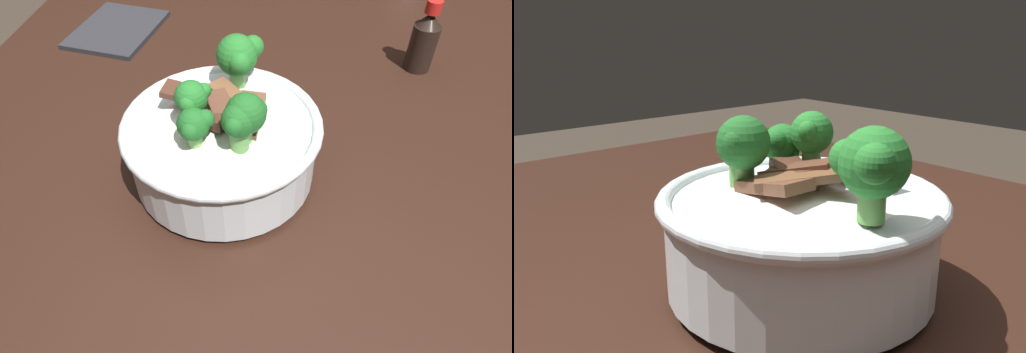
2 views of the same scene
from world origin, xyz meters
TOP-DOWN VIEW (x-y plane):
  - ground at (0.00, 0.00)m, footprint 10.00×10.00m
  - dining_table at (0.00, 0.00)m, footprint 1.39×1.03m
  - rice_bowl at (0.13, -0.09)m, footprint 0.22×0.22m
  - soy_sauce_bottle at (-0.14, 0.16)m, footprint 0.04×0.04m
  - folded_napkin at (-0.19, -0.34)m, footprint 0.18×0.15m

SIDE VIEW (x-z plane):
  - ground at x=0.00m, z-range 0.00..0.00m
  - dining_table at x=0.00m, z-range 0.29..1.09m
  - folded_napkin at x=-0.19m, z-range 0.80..0.81m
  - soy_sauce_bottle at x=-0.14m, z-range 0.79..0.90m
  - rice_bowl at x=0.13m, z-range 0.79..0.93m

